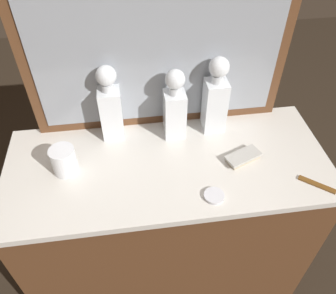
{
  "coord_description": "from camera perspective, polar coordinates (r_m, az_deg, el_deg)",
  "views": [
    {
      "loc": [
        -0.12,
        -0.86,
        1.83
      ],
      "look_at": [
        0.0,
        0.0,
        0.97
      ],
      "focal_mm": 36.62,
      "sensor_mm": 36.0,
      "label": 1
    }
  ],
  "objects": [
    {
      "name": "crystal_decanter_far_left",
      "position": [
        1.31,
        1.12,
        6.14
      ],
      "size": [
        0.08,
        0.08,
        0.29
      ],
      "color": "white",
      "rests_on": "dresser"
    },
    {
      "name": "crystal_decanter_far_right",
      "position": [
        1.32,
        -9.48,
        6.19
      ],
      "size": [
        0.08,
        0.08,
        0.31
      ],
      "color": "white",
      "rests_on": "dresser"
    },
    {
      "name": "ground_plane",
      "position": [
        2.02,
        -0.0,
        -20.17
      ],
      "size": [
        6.0,
        6.0,
        0.0
      ],
      "primitive_type": "plane",
      "color": "#2D2319"
    },
    {
      "name": "dresser_mirror",
      "position": [
        1.24,
        -1.63,
        17.65
      ],
      "size": [
        0.98,
        0.03,
        0.75
      ],
      "color": "brown",
      "rests_on": "dresser"
    },
    {
      "name": "dresser",
      "position": [
        1.63,
        -0.0,
        -13.37
      ],
      "size": [
        1.21,
        0.52,
        0.89
      ],
      "color": "brown",
      "rests_on": "ground_plane"
    },
    {
      "name": "tortoiseshell_comb",
      "position": [
        1.31,
        23.53,
        -5.74
      ],
      "size": [
        0.11,
        0.1,
        0.01
      ],
      "color": "brown",
      "rests_on": "dresser"
    },
    {
      "name": "porcelain_dish",
      "position": [
        1.18,
        7.68,
        -8.06
      ],
      "size": [
        0.07,
        0.07,
        0.01
      ],
      "color": "silver",
      "rests_on": "dresser"
    },
    {
      "name": "silver_brush_front",
      "position": [
        1.31,
        12.36,
        -1.65
      ],
      "size": [
        0.15,
        0.11,
        0.02
      ],
      "color": "#B7A88C",
      "rests_on": "dresser"
    },
    {
      "name": "crystal_decanter_left",
      "position": [
        1.35,
        7.84,
        7.51
      ],
      "size": [
        0.08,
        0.08,
        0.32
      ],
      "color": "white",
      "rests_on": "dresser"
    },
    {
      "name": "crystal_tumbler_rear",
      "position": [
        1.27,
        -16.89,
        -2.3
      ],
      "size": [
        0.09,
        0.09,
        0.1
      ],
      "color": "white",
      "rests_on": "dresser"
    }
  ]
}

